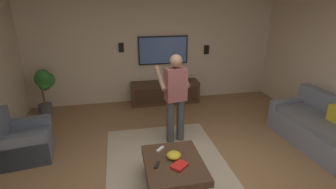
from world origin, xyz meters
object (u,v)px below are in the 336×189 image
remote_white (160,149)px  remote_black (157,165)px  media_console (165,93)px  tv (163,50)px  book (180,166)px  coffee_table (174,168)px  wall_speaker_right (121,48)px  person_standing (175,94)px  couch (324,131)px  vase_round (182,77)px  wall_speaker_left (207,50)px  potted_plant_tall (45,84)px  armchair (22,142)px  bowl (174,155)px

remote_white → remote_black: (-0.37, 0.11, 0.00)m
media_console → tv: tv is taller
book → coffee_table: bearing=69.2°
coffee_table → book: 0.19m
wall_speaker_right → person_standing: bearing=-158.3°
person_standing → remote_white: bearing=145.6°
remote_black → couch: bearing=125.5°
person_standing → book: person_standing is taller
person_standing → book: 1.46m
book → vase_round: vase_round is taller
tv → wall_speaker_left: 1.14m
remote_white → couch: bearing=-41.9°
potted_plant_tall → remote_black: 3.63m
remote_white → wall_speaker_left: (3.03, -1.74, 0.87)m
armchair → remote_black: size_ratio=6.12×
armchair → vase_round: 3.77m
person_standing → wall_speaker_left: bearing=-40.4°
person_standing → remote_white: size_ratio=10.93×
tv → book: size_ratio=5.63×
wall_speaker_right → remote_white: bearing=-172.0°
coffee_table → wall_speaker_left: bearing=-25.5°
armchair → couch: bearing=-16.1°
media_console → tv: 1.06m
person_standing → potted_plant_tall: 3.11m
person_standing → bowl: bearing=157.5°
potted_plant_tall → remote_white: 3.40m
remote_white → book: size_ratio=0.68×
potted_plant_tall → book: potted_plant_tall is taller
remote_black → book: book is taller
vase_round → wall_speaker_left: wall_speaker_left is taller
person_standing → vase_round: (1.91, -0.61, -0.27)m
bowl → potted_plant_tall: bearing=39.0°
media_console → vase_round: size_ratio=7.73×
media_console → wall_speaker_right: bearing=-103.9°
person_standing → remote_black: (-1.26, 0.54, -0.52)m
wall_speaker_right → tv: bearing=-90.7°
couch → wall_speaker_left: wall_speaker_left is taller
remote_white → vase_round: vase_round is taller
coffee_table → remote_black: 0.27m
couch → remote_white: size_ratio=12.95×
coffee_table → wall_speaker_right: (3.35, 0.56, 1.11)m
book → wall_speaker_right: size_ratio=1.00×
remote_black → wall_speaker_left: wall_speaker_left is taller
tv → person_standing: (-2.13, 0.17, -0.38)m
potted_plant_tall → wall_speaker_left: wall_speaker_left is taller
media_console → book: size_ratio=7.73×
media_console → vase_round: bearing=93.1°
coffee_table → couch: bearing=-80.2°
media_console → tv: bearing=180.0°
armchair → remote_white: (-0.86, -2.17, 0.13)m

